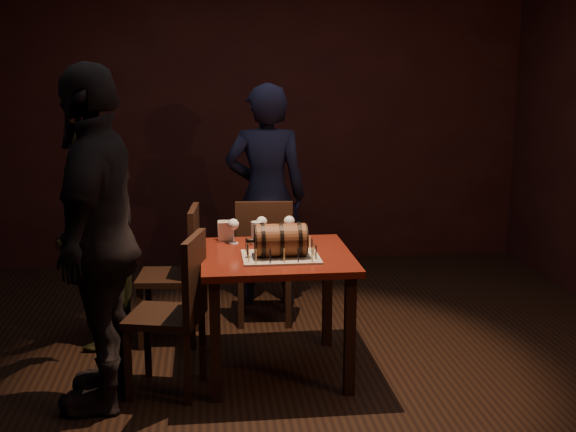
# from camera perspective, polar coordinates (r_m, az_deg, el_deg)

# --- Properties ---
(room_shell) EXTENTS (5.04, 5.04, 2.80)m
(room_shell) POSITION_cam_1_polar(r_m,az_deg,el_deg) (4.32, 0.17, 5.72)
(room_shell) COLOR black
(room_shell) RESTS_ON ground
(pub_table) EXTENTS (0.90, 0.90, 0.75)m
(pub_table) POSITION_cam_1_polar(r_m,az_deg,el_deg) (4.37, -0.92, -4.36)
(pub_table) COLOR #4B130C
(pub_table) RESTS_ON ground
(cake_board) EXTENTS (0.45, 0.35, 0.01)m
(cake_board) POSITION_cam_1_polar(r_m,az_deg,el_deg) (4.24, -0.58, -3.24)
(cake_board) COLOR #A69985
(cake_board) RESTS_ON pub_table
(barrel_cake) EXTENTS (0.36, 0.21, 0.21)m
(barrel_cake) POSITION_cam_1_polar(r_m,az_deg,el_deg) (4.22, -0.59, -1.91)
(barrel_cake) COLOR brown
(barrel_cake) RESTS_ON cake_board
(birthday_candles) EXTENTS (0.40, 0.30, 0.09)m
(birthday_candles) POSITION_cam_1_polar(r_m,az_deg,el_deg) (4.23, -0.58, -2.63)
(birthday_candles) COLOR #E9DD8B
(birthday_candles) RESTS_ON cake_board
(wine_glass_left) EXTENTS (0.07, 0.07, 0.16)m
(wine_glass_left) POSITION_cam_1_polar(r_m,az_deg,el_deg) (4.56, -4.34, -0.76)
(wine_glass_left) COLOR silver
(wine_glass_left) RESTS_ON pub_table
(wine_glass_mid) EXTENTS (0.07, 0.07, 0.16)m
(wine_glass_mid) POSITION_cam_1_polar(r_m,az_deg,el_deg) (4.62, -2.09, -0.57)
(wine_glass_mid) COLOR silver
(wine_glass_mid) RESTS_ON pub_table
(wine_glass_right) EXTENTS (0.07, 0.07, 0.16)m
(wine_glass_right) POSITION_cam_1_polar(r_m,az_deg,el_deg) (4.64, 0.10, -0.52)
(wine_glass_right) COLOR silver
(wine_glass_right) RESTS_ON pub_table
(pint_of_ale) EXTENTS (0.07, 0.07, 0.15)m
(pint_of_ale) POSITION_cam_1_polar(r_m,az_deg,el_deg) (4.53, -2.49, -1.42)
(pint_of_ale) COLOR silver
(pint_of_ale) RESTS_ON pub_table
(menu_card) EXTENTS (0.10, 0.05, 0.13)m
(menu_card) POSITION_cam_1_polar(r_m,az_deg,el_deg) (4.63, -4.93, -1.24)
(menu_card) COLOR white
(menu_card) RESTS_ON pub_table
(chair_back) EXTENTS (0.43, 0.43, 0.93)m
(chair_back) POSITION_cam_1_polar(r_m,az_deg,el_deg) (5.20, -1.90, -3.08)
(chair_back) COLOR black
(chair_back) RESTS_ON ground
(chair_left_rear) EXTENTS (0.43, 0.43, 0.93)m
(chair_left_rear) POSITION_cam_1_polar(r_m,az_deg,el_deg) (4.94, -8.52, -3.99)
(chair_left_rear) COLOR black
(chair_left_rear) RESTS_ON ground
(chair_left_front) EXTENTS (0.49, 0.49, 0.93)m
(chair_left_front) POSITION_cam_1_polar(r_m,az_deg,el_deg) (4.18, -8.66, -6.97)
(chair_left_front) COLOR black
(chair_left_front) RESTS_ON ground
(person_back) EXTENTS (0.66, 0.46, 1.73)m
(person_back) POSITION_cam_1_polar(r_m,az_deg,el_deg) (5.60, -1.74, 1.60)
(person_back) COLOR #191A33
(person_back) RESTS_ON ground
(person_left_rear) EXTENTS (0.63, 0.77, 1.49)m
(person_left_rear) POSITION_cam_1_polar(r_m,az_deg,el_deg) (4.97, -15.23, -1.56)
(person_left_rear) COLOR #3D3F1F
(person_left_rear) RESTS_ON ground
(person_left_front) EXTENTS (0.59, 1.15, 1.88)m
(person_left_front) POSITION_cam_1_polar(r_m,az_deg,el_deg) (4.02, -14.74, -1.79)
(person_left_front) COLOR black
(person_left_front) RESTS_ON ground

